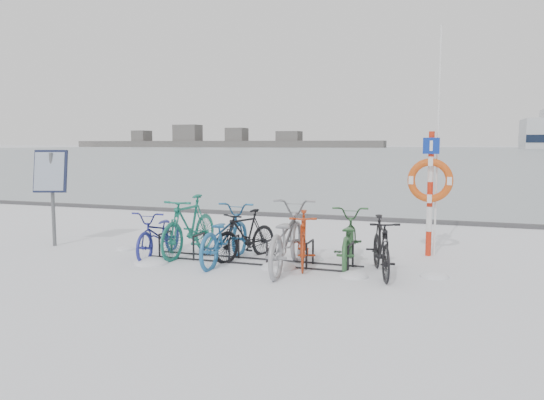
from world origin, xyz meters
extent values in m
plane|color=white|center=(0.00, 0.00, 0.00)|extent=(900.00, 900.00, 0.00)
cube|color=#A6B3BC|center=(0.00, 155.00, 0.01)|extent=(400.00, 298.00, 0.02)
cube|color=#3F3F42|center=(0.00, 5.90, 0.05)|extent=(400.00, 0.25, 0.10)
cylinder|color=black|center=(-1.80, -0.22, 0.22)|extent=(0.04, 0.04, 0.44)
cylinder|color=black|center=(-1.80, 0.22, 0.22)|extent=(0.04, 0.04, 0.44)
cylinder|color=black|center=(-1.80, 0.00, 0.44)|extent=(0.04, 0.44, 0.04)
cylinder|color=black|center=(-1.08, -0.22, 0.22)|extent=(0.04, 0.04, 0.44)
cylinder|color=black|center=(-1.08, 0.22, 0.22)|extent=(0.04, 0.04, 0.44)
cylinder|color=black|center=(-1.08, 0.00, 0.44)|extent=(0.04, 0.44, 0.04)
cylinder|color=black|center=(-0.36, -0.22, 0.22)|extent=(0.04, 0.04, 0.44)
cylinder|color=black|center=(-0.36, 0.22, 0.22)|extent=(0.04, 0.04, 0.44)
cylinder|color=black|center=(-0.36, 0.00, 0.44)|extent=(0.04, 0.44, 0.04)
cylinder|color=black|center=(0.36, -0.22, 0.22)|extent=(0.04, 0.04, 0.44)
cylinder|color=black|center=(0.36, 0.22, 0.22)|extent=(0.04, 0.04, 0.44)
cylinder|color=black|center=(0.36, 0.00, 0.44)|extent=(0.04, 0.44, 0.04)
cylinder|color=black|center=(1.08, -0.22, 0.22)|extent=(0.04, 0.04, 0.44)
cylinder|color=black|center=(1.08, 0.22, 0.22)|extent=(0.04, 0.04, 0.44)
cylinder|color=black|center=(1.08, 0.00, 0.44)|extent=(0.04, 0.44, 0.04)
cylinder|color=black|center=(1.80, -0.22, 0.22)|extent=(0.04, 0.04, 0.44)
cylinder|color=black|center=(1.80, 0.22, 0.22)|extent=(0.04, 0.04, 0.44)
cylinder|color=black|center=(1.80, 0.00, 0.44)|extent=(0.04, 0.44, 0.04)
cylinder|color=black|center=(0.00, -0.22, 0.02)|extent=(4.00, 0.03, 0.03)
cylinder|color=black|center=(0.00, 0.22, 0.02)|extent=(4.00, 0.03, 0.03)
cylinder|color=#595B5E|center=(-4.51, 0.08, 0.98)|extent=(0.08, 0.08, 1.96)
cube|color=black|center=(-4.51, 0.05, 1.58)|extent=(0.72, 0.46, 0.89)
cube|color=#8C99AD|center=(-4.51, 0.01, 1.58)|extent=(0.63, 0.37, 0.79)
cylinder|color=red|center=(3.00, 1.63, 0.24)|extent=(0.11, 0.11, 0.48)
cylinder|color=silver|center=(3.00, 1.63, 0.71)|extent=(0.11, 0.11, 0.48)
cylinder|color=red|center=(3.00, 1.63, 1.19)|extent=(0.11, 0.11, 0.48)
cylinder|color=silver|center=(3.00, 1.63, 1.67)|extent=(0.11, 0.11, 0.48)
cylinder|color=red|center=(3.00, 1.63, 2.14)|extent=(0.11, 0.11, 0.48)
torus|color=#CE4C13|center=(3.00, 1.54, 1.46)|extent=(0.83, 0.14, 0.83)
cube|color=#0D2C99|center=(3.00, 1.55, 2.11)|extent=(0.30, 0.03, 0.30)
cylinder|color=silver|center=(3.11, 1.68, 2.16)|extent=(0.04, 0.04, 4.33)
cube|color=#474747|center=(-120.00, 260.00, 1.75)|extent=(180.00, 12.00, 3.50)
cube|color=#474747|center=(-150.00, 260.00, 5.50)|extent=(24.00, 10.00, 8.00)
cube|color=#474747|center=(-90.00, 260.00, 5.00)|extent=(20.00, 10.00, 6.00)
imported|color=navy|center=(-1.88, -0.07, 0.47)|extent=(0.79, 1.84, 0.94)
imported|color=#1A6E5B|center=(-1.40, 0.22, 0.59)|extent=(0.66, 2.01, 1.19)
imported|color=#205C91|center=(-0.49, -0.14, 0.53)|extent=(0.72, 2.04, 1.07)
imported|color=black|center=(-0.25, 0.27, 0.48)|extent=(1.04, 1.63, 0.95)
imported|color=gray|center=(0.73, -0.28, 0.59)|extent=(0.95, 2.31, 1.18)
imported|color=#B73814|center=(0.93, 0.09, 0.50)|extent=(0.87, 1.72, 0.99)
imported|color=#2D5B31|center=(1.67, 0.41, 0.50)|extent=(0.89, 1.99, 1.01)
imported|color=black|center=(2.33, -0.15, 0.50)|extent=(0.91, 1.73, 1.00)
ellipsoid|color=white|center=(-1.69, -0.70, 0.00)|extent=(0.62, 0.62, 0.22)
ellipsoid|color=white|center=(1.94, -0.44, 0.00)|extent=(0.49, 0.49, 0.17)
ellipsoid|color=white|center=(0.94, 0.56, 0.00)|extent=(0.50, 0.50, 0.18)
ellipsoid|color=white|center=(-2.85, 0.22, 0.00)|extent=(0.38, 0.38, 0.13)
ellipsoid|color=white|center=(0.60, 0.50, 0.00)|extent=(0.36, 0.36, 0.12)
ellipsoid|color=white|center=(-0.90, 0.62, 0.00)|extent=(0.41, 0.41, 0.14)
ellipsoid|color=white|center=(0.59, -0.27, 0.00)|extent=(0.62, 0.62, 0.22)
ellipsoid|color=white|center=(3.18, -0.03, 0.00)|extent=(0.47, 0.47, 0.16)
camera|label=1|loc=(3.44, -8.84, 2.15)|focal=35.00mm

